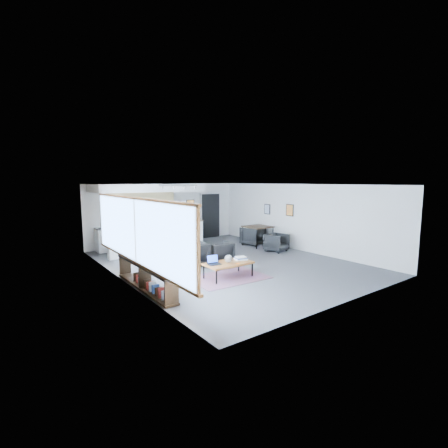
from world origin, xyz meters
TOP-DOWN VIEW (x-y plane):
  - room at (0.00, 0.00)m, footprint 7.02×9.02m
  - window at (-3.46, -0.90)m, footprint 0.10×5.95m
  - console at (-3.30, -1.05)m, footprint 0.35×3.00m
  - kitchenette at (-1.20, 3.71)m, footprint 4.20×1.96m
  - doorway at (2.30, 4.42)m, footprint 1.10×0.12m
  - track_light at (-0.59, 2.20)m, footprint 1.60×0.07m
  - wall_art_lower at (3.47, 0.40)m, footprint 0.03×0.38m
  - wall_art_upper at (3.47, 1.70)m, footprint 0.03×0.34m
  - kilim_rug at (-1.01, -1.43)m, footprint 2.19×1.55m
  - coffee_table at (-1.01, -1.43)m, footprint 1.35×0.73m
  - laptop at (-1.44, -1.32)m, footprint 0.38×0.32m
  - ceramic_pot at (-1.01, -1.45)m, footprint 0.22×0.22m
  - book_stack at (-0.54, -1.41)m, footprint 0.39×0.34m
  - coaster at (-0.87, -1.69)m, footprint 0.13×0.13m
  - armchair_left at (-1.15, 0.24)m, footprint 0.89×0.84m
  - armchair_right at (-0.24, 0.07)m, footprint 0.87×0.83m
  - floor_lamp at (-1.03, 1.18)m, footprint 0.49×0.49m
  - dining_table at (2.69, 1.44)m, footprint 1.02×1.02m
  - dining_chair_near at (2.57, 0.21)m, footprint 0.75×0.72m
  - dining_chair_far at (2.72, 1.78)m, footprint 0.91×0.88m
  - microwave at (-0.58, 4.15)m, footprint 0.53×0.35m

SIDE VIEW (x-z plane):
  - kilim_rug at x=-1.01m, z-range 0.00..0.01m
  - console at x=-3.30m, z-range -0.07..0.73m
  - dining_chair_near at x=2.57m, z-range 0.00..0.65m
  - dining_chair_far at x=2.72m, z-range 0.00..0.74m
  - armchair_right at x=-0.24m, z-range 0.00..0.79m
  - coffee_table at x=-1.01m, z-range 0.19..0.63m
  - armchair_left at x=-1.15m, z-range 0.00..0.85m
  - coaster at x=-0.87m, z-range 0.44..0.45m
  - book_stack at x=-0.54m, z-range 0.44..0.54m
  - laptop at x=-1.44m, z-range 0.39..0.64m
  - ceramic_pot at x=-1.01m, z-range 0.44..0.66m
  - dining_table at x=2.69m, z-range 0.35..1.20m
  - doorway at x=2.30m, z-range 0.00..2.15m
  - microwave at x=-0.58m, z-range 0.93..1.26m
  - room at x=0.00m, z-range -0.01..2.61m
  - kitchenette at x=-1.20m, z-range 0.08..2.68m
  - floor_lamp at x=-1.03m, z-range 0.59..2.20m
  - window at x=-3.46m, z-range 0.63..2.29m
  - wall_art_upper at x=3.47m, z-range 1.28..1.72m
  - wall_art_lower at x=3.47m, z-range 1.31..1.79m
  - track_light at x=-0.59m, z-range 2.45..2.60m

